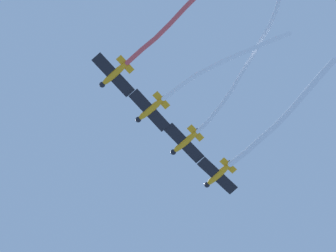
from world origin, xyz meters
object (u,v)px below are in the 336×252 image
(airplane_lead, at_px, (218,175))
(airplane_slot, at_px, (114,75))
(airplane_left_wing, at_px, (184,143))
(airplane_right_wing, at_px, (150,110))

(airplane_lead, distance_m, airplane_slot, 23.06)
(airplane_lead, distance_m, airplane_left_wing, 7.69)
(airplane_lead, relative_size, airplane_slot, 1.01)
(airplane_left_wing, height_order, airplane_right_wing, airplane_left_wing)
(airplane_slot, bearing_deg, airplane_right_wing, -93.13)
(airplane_left_wing, distance_m, airplane_right_wing, 7.69)
(airplane_lead, bearing_deg, airplane_right_wing, 91.18)
(airplane_left_wing, relative_size, airplane_slot, 1.00)
(airplane_left_wing, distance_m, airplane_slot, 15.37)
(airplane_slot, bearing_deg, airplane_left_wing, -93.13)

